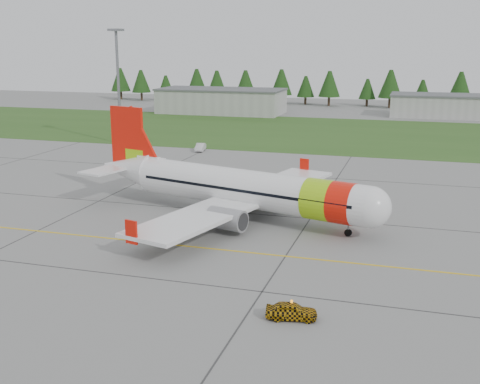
% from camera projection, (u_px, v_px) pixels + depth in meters
% --- Properties ---
extents(ground, '(320.00, 320.00, 0.00)m').
position_uv_depth(ground, '(140.00, 277.00, 47.49)').
color(ground, gray).
rests_on(ground, ground).
extents(aircraft, '(35.01, 33.01, 10.83)m').
position_uv_depth(aircraft, '(241.00, 188.00, 63.14)').
color(aircraft, white).
rests_on(aircraft, ground).
extents(follow_me_car, '(1.42, 1.59, 3.46)m').
position_uv_depth(follow_me_car, '(292.00, 295.00, 39.88)').
color(follow_me_car, '#DA9D0C').
rests_on(follow_me_car, ground).
extents(service_van, '(1.56, 1.50, 3.91)m').
position_uv_depth(service_van, '(200.00, 140.00, 102.41)').
color(service_van, silver).
rests_on(service_van, ground).
extents(grass_strip, '(320.00, 50.00, 0.03)m').
position_uv_depth(grass_strip, '(316.00, 133.00, 123.67)').
color(grass_strip, '#30561E').
rests_on(grass_strip, ground).
extents(taxi_guideline, '(120.00, 0.25, 0.02)m').
position_uv_depth(taxi_guideline, '(179.00, 245.00, 54.92)').
color(taxi_guideline, gold).
rests_on(taxi_guideline, ground).
extents(hangar_west, '(32.00, 14.00, 6.00)m').
position_uv_depth(hangar_west, '(221.00, 102.00, 157.37)').
color(hangar_west, '#A8A8A3').
rests_on(hangar_west, ground).
extents(hangar_east, '(24.00, 12.00, 5.20)m').
position_uv_depth(hangar_east, '(441.00, 106.00, 149.50)').
color(hangar_east, '#A8A8A3').
rests_on(hangar_east, ground).
extents(floodlight_mast, '(0.50, 0.50, 20.00)m').
position_uv_depth(floodlight_mast, '(119.00, 89.00, 107.92)').
color(floodlight_mast, slate).
rests_on(floodlight_mast, ground).
extents(treeline, '(160.00, 8.00, 10.00)m').
position_uv_depth(treeline, '(350.00, 89.00, 174.50)').
color(treeline, '#1C3F14').
rests_on(treeline, ground).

